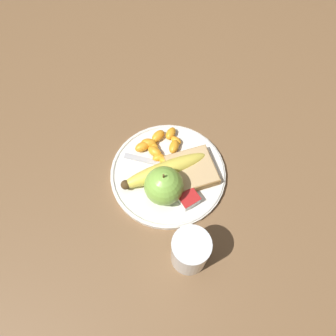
{
  "coord_description": "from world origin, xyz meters",
  "views": [
    {
      "loc": [
        -0.17,
        -0.27,
        0.63
      ],
      "look_at": [
        0.0,
        0.0,
        0.03
      ],
      "focal_mm": 35.0,
      "sensor_mm": 36.0,
      "label": 1
    }
  ],
  "objects_px": {
    "banana": "(164,170)",
    "bread_slice": "(191,170)",
    "apple": "(164,186)",
    "jam_packet": "(189,199)",
    "plate": "(168,173)",
    "fork": "(167,165)",
    "juice_glass": "(190,251)"
  },
  "relations": [
    {
      "from": "banana",
      "to": "jam_packet",
      "type": "height_order",
      "value": "banana"
    },
    {
      "from": "banana",
      "to": "jam_packet",
      "type": "relative_size",
      "value": 5.01
    },
    {
      "from": "juice_glass",
      "to": "banana",
      "type": "distance_m",
      "value": 0.18
    },
    {
      "from": "juice_glass",
      "to": "bread_slice",
      "type": "xyz_separation_m",
      "value": [
        0.1,
        0.14,
        -0.02
      ]
    },
    {
      "from": "banana",
      "to": "bread_slice",
      "type": "distance_m",
      "value": 0.06
    },
    {
      "from": "apple",
      "to": "jam_packet",
      "type": "height_order",
      "value": "apple"
    },
    {
      "from": "plate",
      "to": "jam_packet",
      "type": "distance_m",
      "value": 0.08
    },
    {
      "from": "fork",
      "to": "apple",
      "type": "bearing_deg",
      "value": -80.07
    },
    {
      "from": "apple",
      "to": "fork",
      "type": "distance_m",
      "value": 0.08
    },
    {
      "from": "bread_slice",
      "to": "banana",
      "type": "bearing_deg",
      "value": 152.14
    },
    {
      "from": "apple",
      "to": "banana",
      "type": "bearing_deg",
      "value": 57.96
    },
    {
      "from": "plate",
      "to": "bread_slice",
      "type": "height_order",
      "value": "bread_slice"
    },
    {
      "from": "juice_glass",
      "to": "apple",
      "type": "height_order",
      "value": "apple"
    },
    {
      "from": "bread_slice",
      "to": "jam_packet",
      "type": "height_order",
      "value": "same"
    },
    {
      "from": "plate",
      "to": "fork",
      "type": "distance_m",
      "value": 0.02
    },
    {
      "from": "bread_slice",
      "to": "fork",
      "type": "xyz_separation_m",
      "value": [
        -0.03,
        0.04,
        -0.01
      ]
    },
    {
      "from": "juice_glass",
      "to": "bread_slice",
      "type": "bearing_deg",
      "value": 54.63
    },
    {
      "from": "apple",
      "to": "bread_slice",
      "type": "relative_size",
      "value": 0.76
    },
    {
      "from": "apple",
      "to": "bread_slice",
      "type": "bearing_deg",
      "value": 8.27
    },
    {
      "from": "plate",
      "to": "apple",
      "type": "xyz_separation_m",
      "value": [
        -0.03,
        -0.04,
        0.04
      ]
    },
    {
      "from": "banana",
      "to": "fork",
      "type": "height_order",
      "value": "banana"
    },
    {
      "from": "juice_glass",
      "to": "apple",
      "type": "bearing_deg",
      "value": 78.46
    },
    {
      "from": "apple",
      "to": "fork",
      "type": "relative_size",
      "value": 0.67
    },
    {
      "from": "juice_glass",
      "to": "jam_packet",
      "type": "bearing_deg",
      "value": 56.2
    },
    {
      "from": "juice_glass",
      "to": "banana",
      "type": "height_order",
      "value": "juice_glass"
    },
    {
      "from": "bread_slice",
      "to": "jam_packet",
      "type": "distance_m",
      "value": 0.07
    },
    {
      "from": "apple",
      "to": "bread_slice",
      "type": "xyz_separation_m",
      "value": [
        0.07,
        0.01,
        -0.03
      ]
    },
    {
      "from": "apple",
      "to": "bread_slice",
      "type": "distance_m",
      "value": 0.08
    },
    {
      "from": "plate",
      "to": "apple",
      "type": "height_order",
      "value": "apple"
    },
    {
      "from": "fork",
      "to": "jam_packet",
      "type": "bearing_deg",
      "value": -46.49
    },
    {
      "from": "bread_slice",
      "to": "fork",
      "type": "relative_size",
      "value": 0.88
    },
    {
      "from": "plate",
      "to": "banana",
      "type": "bearing_deg",
      "value": 177.57
    }
  ]
}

